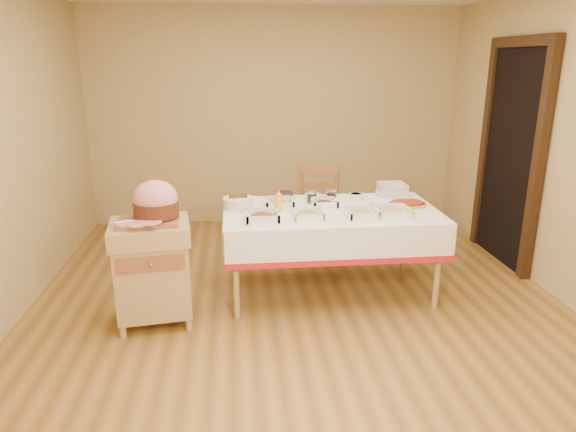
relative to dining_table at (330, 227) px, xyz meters
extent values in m
plane|color=olive|center=(-0.30, -0.30, -0.60)|extent=(5.00, 5.00, 0.00)
plane|color=tan|center=(-0.30, 2.20, 0.70)|extent=(4.50, 0.00, 4.50)
plane|color=tan|center=(-0.30, -2.80, 0.70)|extent=(4.50, 0.00, 4.50)
cube|color=black|center=(1.91, 0.60, 0.45)|extent=(0.06, 0.90, 2.10)
cube|color=#311C0F|center=(1.89, 0.10, 0.45)|extent=(0.08, 0.10, 2.10)
cube|color=#311C0F|center=(1.89, 1.10, 0.45)|extent=(0.08, 0.10, 2.10)
cube|color=#311C0F|center=(1.89, 0.60, 1.55)|extent=(0.08, 1.10, 0.10)
cube|color=tan|center=(0.00, 0.00, 0.13)|extent=(1.80, 1.00, 0.04)
cylinder|color=tan|center=(-0.82, -0.42, -0.24)|extent=(0.05, 0.05, 0.71)
cylinder|color=tan|center=(-0.82, 0.42, -0.24)|extent=(0.05, 0.05, 0.71)
cylinder|color=tan|center=(0.82, -0.42, -0.24)|extent=(0.05, 0.05, 0.71)
cylinder|color=tan|center=(0.82, 0.42, -0.24)|extent=(0.05, 0.05, 0.71)
cube|color=white|center=(0.00, 0.00, 0.16)|extent=(1.82, 1.02, 0.01)
cube|color=tan|center=(-1.45, -0.43, -0.21)|extent=(0.60, 0.51, 0.58)
cube|color=tan|center=(-1.45, -0.43, 0.15)|extent=(0.64, 0.56, 0.15)
cube|color=#975931|center=(-1.45, -0.65, -0.02)|extent=(0.48, 0.07, 0.12)
sphere|color=gold|center=(-1.45, -0.66, -0.02)|extent=(0.03, 0.03, 0.03)
cylinder|color=tan|center=(-1.70, -0.62, -0.55)|extent=(0.05, 0.05, 0.10)
cylinder|color=tan|center=(-1.70, -0.23, -0.55)|extent=(0.05, 0.05, 0.10)
cylinder|color=tan|center=(-1.21, -0.62, -0.55)|extent=(0.05, 0.05, 0.10)
cylinder|color=tan|center=(-1.21, -0.23, -0.55)|extent=(0.05, 0.05, 0.10)
cube|color=#975931|center=(0.05, 0.77, -0.13)|extent=(0.45, 0.43, 0.03)
cylinder|color=#975931|center=(-0.14, 0.60, -0.37)|extent=(0.04, 0.04, 0.46)
cylinder|color=#975931|center=(-0.12, 0.97, -0.37)|extent=(0.04, 0.04, 0.46)
cylinder|color=#975931|center=(0.22, 0.58, -0.37)|extent=(0.04, 0.04, 0.46)
cylinder|color=#975931|center=(0.24, 0.95, -0.37)|extent=(0.04, 0.04, 0.46)
cylinder|color=#975931|center=(-0.12, 0.97, 0.10)|extent=(0.04, 0.04, 0.49)
cylinder|color=#975931|center=(0.24, 0.95, 0.10)|extent=(0.04, 0.04, 0.49)
cube|color=#975931|center=(0.06, 0.96, 0.31)|extent=(0.39, 0.05, 0.09)
cube|color=#975931|center=(-1.45, -0.43, 0.24)|extent=(0.44, 0.35, 0.03)
ellipsoid|color=pink|center=(-1.40, -0.38, 0.40)|extent=(0.33, 0.30, 0.28)
cylinder|color=#522612|center=(-1.40, -0.38, 0.32)|extent=(0.34, 0.34, 0.11)
cube|color=silver|center=(-1.51, -0.60, 0.26)|extent=(0.28, 0.12, 0.00)
cylinder|color=silver|center=(-1.54, -0.48, 0.26)|extent=(0.32, 0.09, 0.01)
cube|color=silver|center=(-0.60, -0.27, 0.17)|extent=(0.26, 0.26, 0.02)
ellipsoid|color=maroon|center=(-0.60, -0.27, 0.20)|extent=(0.20, 0.20, 0.07)
cylinder|color=silver|center=(-0.54, -0.30, 0.20)|extent=(0.16, 0.01, 0.11)
cube|color=silver|center=(-0.23, -0.24, 0.17)|extent=(0.24, 0.24, 0.01)
ellipsoid|color=yellow|center=(-0.23, -0.24, 0.19)|extent=(0.18, 0.18, 0.06)
cylinder|color=silver|center=(-0.17, -0.26, 0.19)|extent=(0.13, 0.01, 0.10)
cube|color=silver|center=(0.21, -0.26, 0.17)|extent=(0.24, 0.24, 0.01)
ellipsoid|color=tan|center=(0.21, -0.26, 0.19)|extent=(0.18, 0.18, 0.06)
cylinder|color=silver|center=(0.26, -0.29, 0.19)|extent=(0.13, 0.01, 0.10)
cube|color=silver|center=(0.46, -0.24, 0.17)|extent=(0.28, 0.28, 0.02)
ellipsoid|color=tan|center=(0.46, -0.24, 0.20)|extent=(0.22, 0.22, 0.08)
cylinder|color=silver|center=(0.52, -0.27, 0.20)|extent=(0.15, 0.01, 0.11)
cube|color=silver|center=(-0.43, 0.09, 0.17)|extent=(0.24, 0.24, 0.02)
ellipsoid|color=orange|center=(-0.43, 0.09, 0.19)|extent=(0.18, 0.18, 0.06)
cylinder|color=silver|center=(-0.38, 0.07, 0.20)|extent=(0.16, 0.01, 0.12)
cube|color=silver|center=(-0.04, 0.08, 0.17)|extent=(0.21, 0.21, 0.01)
ellipsoid|color=maroon|center=(-0.04, 0.08, 0.19)|extent=(0.16, 0.16, 0.06)
cylinder|color=silver|center=(0.01, 0.06, 0.20)|extent=(0.14, 0.01, 0.10)
cylinder|color=silver|center=(-0.77, 0.25, 0.19)|extent=(0.11, 0.11, 0.05)
cylinder|color=black|center=(-0.77, 0.25, 0.20)|extent=(0.09, 0.09, 0.02)
cylinder|color=navy|center=(-0.35, 0.41, 0.19)|extent=(0.14, 0.14, 0.06)
cylinder|color=maroon|center=(-0.35, 0.41, 0.21)|extent=(0.11, 0.11, 0.02)
cylinder|color=silver|center=(0.29, 0.28, 0.19)|extent=(0.12, 0.12, 0.06)
cylinder|color=orange|center=(0.29, 0.28, 0.21)|extent=(0.10, 0.10, 0.02)
imported|color=silver|center=(-0.10, 0.39, 0.18)|extent=(0.19, 0.19, 0.04)
imported|color=silver|center=(0.58, 0.42, 0.18)|extent=(0.18, 0.18, 0.04)
cylinder|color=silver|center=(-0.13, 0.23, 0.21)|extent=(0.08, 0.08, 0.10)
cylinder|color=silver|center=(-0.13, 0.23, 0.27)|extent=(0.09, 0.09, 0.01)
cylinder|color=black|center=(-0.13, 0.23, 0.20)|extent=(0.07, 0.07, 0.08)
cylinder|color=silver|center=(0.05, 0.23, 0.22)|extent=(0.09, 0.09, 0.11)
cylinder|color=silver|center=(0.05, 0.23, 0.28)|extent=(0.10, 0.10, 0.01)
cylinder|color=black|center=(0.05, 0.23, 0.20)|extent=(0.08, 0.08, 0.08)
cylinder|color=yellow|center=(-0.45, -0.04, 0.24)|extent=(0.06, 0.06, 0.15)
cone|color=yellow|center=(-0.45, -0.04, 0.33)|extent=(0.04, 0.04, 0.04)
cylinder|color=silver|center=(-0.78, 0.11, 0.21)|extent=(0.26, 0.26, 0.09)
cube|color=silver|center=(0.66, 0.40, 0.17)|extent=(0.24, 0.24, 0.01)
cube|color=silver|center=(0.66, 0.40, 0.18)|extent=(0.24, 0.24, 0.01)
cube|color=silver|center=(0.66, 0.40, 0.20)|extent=(0.24, 0.24, 0.01)
cube|color=silver|center=(0.66, 0.40, 0.21)|extent=(0.24, 0.24, 0.01)
cube|color=silver|center=(0.66, 0.40, 0.23)|extent=(0.24, 0.24, 0.01)
cube|color=silver|center=(0.66, 0.40, 0.24)|extent=(0.24, 0.24, 0.01)
cube|color=silver|center=(0.66, 0.40, 0.26)|extent=(0.24, 0.24, 0.01)
cube|color=silver|center=(0.66, 0.40, 0.27)|extent=(0.24, 0.24, 0.01)
ellipsoid|color=gold|center=(0.68, 0.03, 0.18)|extent=(0.33, 0.24, 0.03)
ellipsoid|color=#A63111|center=(0.68, 0.03, 0.19)|extent=(0.28, 0.20, 0.03)
camera|label=1|loc=(-0.79, -4.15, 1.39)|focal=32.00mm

